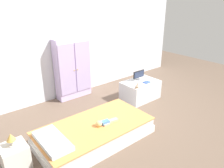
{
  "coord_description": "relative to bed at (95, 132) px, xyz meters",
  "views": [
    {
      "loc": [
        -2.29,
        -2.66,
        2.17
      ],
      "look_at": [
        0.16,
        0.34,
        0.57
      ],
      "focal_mm": 34.96,
      "sensor_mm": 36.0,
      "label": 1
    }
  ],
  "objects": [
    {
      "name": "ground_plane",
      "position": [
        0.66,
        0.23,
        -0.14
      ],
      "size": [
        10.0,
        10.0,
        0.02
      ],
      "primitive_type": "cube",
      "color": "brown"
    },
    {
      "name": "back_wall",
      "position": [
        0.66,
        1.81,
        1.22
      ],
      "size": [
        6.4,
        0.05,
        2.7
      ],
      "primitive_type": "cube",
      "color": "silver",
      "rests_on": "ground_plane"
    },
    {
      "name": "bed",
      "position": [
        0.0,
        0.0,
        0.0
      ],
      "size": [
        1.81,
        0.95,
        0.27
      ],
      "color": "white",
      "rests_on": "ground_plane"
    },
    {
      "name": "pillow",
      "position": [
        -0.71,
        0.0,
        0.17
      ],
      "size": [
        0.32,
        0.68,
        0.06
      ],
      "primitive_type": "cube",
      "color": "silver",
      "rests_on": "bed"
    },
    {
      "name": "doll",
      "position": [
        0.1,
        -0.08,
        0.17
      ],
      "size": [
        0.39,
        0.14,
        0.1
      ],
      "color": "#4C84C6",
      "rests_on": "bed"
    },
    {
      "name": "nightstand",
      "position": [
        -1.17,
        0.18,
        0.04
      ],
      "size": [
        0.33,
        0.33,
        0.34
      ],
      "primitive_type": "cube",
      "color": "silver",
      "rests_on": "ground_plane"
    },
    {
      "name": "table_lamp",
      "position": [
        -1.17,
        0.18,
        0.34
      ],
      "size": [
        0.12,
        0.12,
        0.19
      ],
      "color": "#B7B2AD",
      "rests_on": "nightstand"
    },
    {
      "name": "wardrobe",
      "position": [
        0.57,
        1.63,
        0.54
      ],
      "size": [
        0.77,
        0.3,
        1.34
      ],
      "color": "silver",
      "rests_on": "ground_plane"
    },
    {
      "name": "tv_stand",
      "position": [
        1.64,
        0.58,
        0.07
      ],
      "size": [
        0.79,
        0.54,
        0.41
      ],
      "primitive_type": "cube",
      "color": "silver",
      "rests_on": "ground_plane"
    },
    {
      "name": "tv_monitor",
      "position": [
        1.67,
        0.67,
        0.4
      ],
      "size": [
        0.31,
        0.1,
        0.22
      ],
      "color": "#99999E",
      "rests_on": "tv_stand"
    },
    {
      "name": "rocking_horse_toy",
      "position": [
        1.33,
        0.38,
        0.32
      ],
      "size": [
        0.09,
        0.04,
        0.11
      ],
      "color": "#8E6642",
      "rests_on": "tv_stand"
    },
    {
      "name": "book_blue",
      "position": [
        1.7,
        0.46,
        0.28
      ],
      "size": [
        0.14,
        0.11,
        0.02
      ],
      "primitive_type": "cube",
      "color": "blue",
      "rests_on": "tv_stand"
    }
  ]
}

